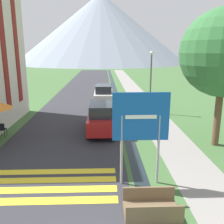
% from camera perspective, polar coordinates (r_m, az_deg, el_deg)
% --- Properties ---
extents(ground_plane, '(160.00, 160.00, 0.00)m').
position_cam_1_polar(ground_plane, '(24.78, -1.38, 2.41)').
color(ground_plane, '#3D6033').
extents(road, '(6.40, 60.00, 0.01)m').
position_cam_1_polar(road, '(34.71, -5.73, 5.69)').
color(road, '#2D2D33').
rests_on(road, ground_plane).
extents(footpath, '(2.20, 60.00, 0.01)m').
position_cam_1_polar(footpath, '(34.85, 4.38, 5.75)').
color(footpath, gray).
rests_on(footpath, ground_plane).
extents(drainage_channel, '(0.60, 60.00, 0.00)m').
position_cam_1_polar(drainage_channel, '(34.67, 0.41, 5.74)').
color(drainage_channel, black).
rests_on(drainage_channel, ground_plane).
extents(crosswalk_marking, '(5.44, 2.54, 0.01)m').
position_cam_1_polar(crosswalk_marking, '(10.18, -15.05, -15.76)').
color(crosswalk_marking, yellow).
rests_on(crosswalk_marking, ground_plane).
extents(mountain_distant, '(65.11, 65.11, 25.66)m').
position_cam_1_polar(mountain_distant, '(100.72, -2.57, 18.46)').
color(mountain_distant, gray).
rests_on(mountain_distant, ground_plane).
extents(road_sign, '(2.06, 0.11, 3.54)m').
position_cam_1_polar(road_sign, '(9.10, 6.58, -2.84)').
color(road_sign, '#9E9EA3').
rests_on(road_sign, ground_plane).
extents(footbridge, '(1.70, 1.10, 0.65)m').
position_cam_1_polar(footbridge, '(8.35, 8.99, -20.89)').
color(footbridge, brown).
rests_on(footbridge, ground_plane).
extents(parked_car_near, '(1.72, 4.34, 1.82)m').
position_cam_1_polar(parked_car_near, '(15.49, -2.48, -1.25)').
color(parked_car_near, '#A31919').
rests_on(parked_car_near, ground_plane).
extents(parked_car_far, '(1.79, 4.18, 1.82)m').
position_cam_1_polar(parked_car_far, '(23.49, -1.97, 4.02)').
color(parked_car_far, silver).
rests_on(parked_car_far, ground_plane).
extents(cafe_chair_far_left, '(0.40, 0.40, 0.85)m').
position_cam_1_polar(cafe_chair_far_left, '(15.96, -23.89, -3.49)').
color(cafe_chair_far_left, black).
rests_on(cafe_chair_far_left, ground_plane).
extents(streetlamp, '(0.28, 0.28, 4.89)m').
position_cam_1_polar(streetlamp, '(20.06, 8.86, 7.93)').
color(streetlamp, '#515156').
rests_on(streetlamp, ground_plane).
extents(tree_by_path, '(4.39, 4.39, 7.03)m').
position_cam_1_polar(tree_by_path, '(13.83, 24.28, 12.15)').
color(tree_by_path, brown).
rests_on(tree_by_path, ground_plane).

